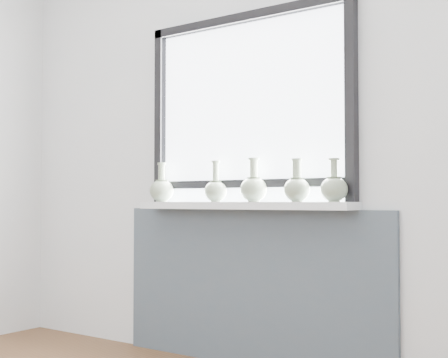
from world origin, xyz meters
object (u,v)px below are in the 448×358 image
Objects in this scene: vase_a at (162,189)px; vase_b at (216,189)px; vase_d at (297,187)px; vase_e at (334,188)px; vase_c at (254,187)px; windowsill at (241,206)px.

vase_a reaches higher than vase_b.
vase_d is 1.03× the size of vase_e.
vase_a is 1.08× the size of vase_e.
vase_c is (0.64, 0.01, 0.00)m from vase_a.
vase_e is (0.56, -0.02, 0.09)m from windowsill.
vase_b reaches higher than vase_e.
vase_a is 1.05× the size of vase_d.
vase_c is at bearing 174.83° from vase_d.
windowsill is at bearing 1.30° from vase_a.
vase_a is at bearing -178.76° from vase_c.
vase_b reaches higher than vase_d.
vase_b is at bearing 178.98° from vase_e.
vase_a is at bearing 179.82° from vase_e.
vase_a is 0.39m from vase_b.
vase_c reaches higher than vase_e.
vase_e is at bearing -1.02° from vase_b.
vase_b is at bearing 1.40° from vase_a.
vase_c is at bearing 0.99° from vase_b.
vase_d is (0.36, -0.02, 0.09)m from windowsill.
vase_d reaches higher than windowsill.
windowsill is 5.67× the size of vase_a.
vase_c is 0.48m from vase_e.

